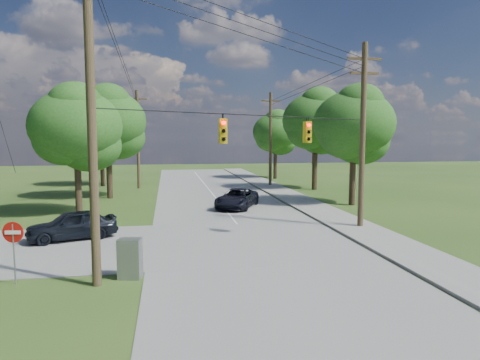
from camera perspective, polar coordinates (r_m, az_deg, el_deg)
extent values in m
plane|color=#2B4D19|center=(15.92, -1.68, -13.40)|extent=(140.00, 140.00, 0.00)
cube|color=gray|center=(20.96, 1.88, -8.66)|extent=(10.00, 100.00, 0.03)
cube|color=gray|center=(23.21, 18.45, -7.43)|extent=(2.60, 100.00, 0.12)
cylinder|color=brown|center=(15.53, -19.21, 8.31)|extent=(0.32, 0.32, 12.00)
cylinder|color=brown|center=(25.40, 16.02, 5.55)|extent=(0.32, 0.32, 10.50)
cube|color=brown|center=(25.78, 16.29, 15.27)|extent=(2.00, 0.12, 0.14)
cube|color=brown|center=(25.65, 16.24, 13.51)|extent=(1.70, 0.12, 0.14)
cylinder|color=brown|center=(46.22, 4.09, 5.39)|extent=(0.32, 0.32, 10.00)
cube|color=brown|center=(46.39, 4.12, 10.46)|extent=(2.00, 0.12, 0.14)
cylinder|color=brown|center=(44.99, -13.45, 5.24)|extent=(0.32, 0.32, 10.00)
cube|color=brown|center=(45.16, -13.57, 10.45)|extent=(2.00, 0.12, 0.14)
cylinder|color=black|center=(20.23, 2.90, 20.40)|extent=(13.52, 7.63, 1.53)
cylinder|color=black|center=(20.13, 2.90, 19.30)|extent=(13.52, 7.63, 1.53)
cylinder|color=black|center=(20.04, 2.89, 18.19)|extent=(13.52, 7.63, 1.53)
cylinder|color=black|center=(35.88, 8.41, 12.24)|extent=(0.03, 22.00, 0.53)
cylinder|color=black|center=(30.62, -15.15, 14.67)|extent=(0.43, 29.60, 2.03)
cylinder|color=black|center=(35.83, 8.40, 11.60)|extent=(0.03, 22.00, 0.53)
cylinder|color=black|center=(30.56, -15.13, 13.93)|extent=(0.43, 29.60, 2.03)
cylinder|color=black|center=(19.59, 2.84, 8.58)|extent=(13.52, 7.63, 0.04)
cube|color=#E2B80D|center=(18.07, -2.25, 6.53)|extent=(0.32, 0.22, 1.05)
sphere|color=#FF0C05|center=(17.94, -2.19, 7.66)|extent=(0.17, 0.17, 0.17)
cube|color=#E2B80D|center=(18.31, -2.34, 6.52)|extent=(0.32, 0.22, 1.05)
sphere|color=#FF0C05|center=(18.46, -2.40, 7.60)|extent=(0.17, 0.17, 0.17)
cube|color=#E2B80D|center=(21.64, 9.06, 6.32)|extent=(0.32, 0.22, 1.05)
sphere|color=#FF0C05|center=(21.52, 9.19, 7.25)|extent=(0.17, 0.17, 0.17)
cube|color=#E2B80D|center=(21.87, 8.86, 6.32)|extent=(0.32, 0.22, 1.05)
sphere|color=#FF0C05|center=(22.01, 8.75, 7.22)|extent=(0.17, 0.17, 0.17)
cylinder|color=#463323|center=(30.69, -20.73, -1.49)|extent=(0.45, 0.45, 3.15)
ellipsoid|color=#1E5319|center=(30.49, -21.02, 6.68)|extent=(6.00, 6.00, 4.92)
cylinder|color=#463323|center=(38.37, -17.00, 0.25)|extent=(0.50, 0.50, 3.50)
ellipsoid|color=#1E5319|center=(38.24, -17.21, 7.50)|extent=(6.40, 6.40, 5.25)
cylinder|color=#463323|center=(48.53, -17.85, 1.20)|extent=(0.48, 0.47, 3.32)
ellipsoid|color=#1E5319|center=(48.41, -18.01, 6.64)|extent=(6.00, 6.00, 4.92)
cylinder|color=#463323|center=(34.14, 14.74, -0.48)|extent=(0.48, 0.48, 3.32)
ellipsoid|color=#1E5319|center=(33.97, 14.94, 7.27)|extent=(6.20, 6.20, 5.08)
cylinder|color=#463323|center=(43.55, 9.92, 1.14)|extent=(0.52, 0.52, 3.67)
ellipsoid|color=#1E5319|center=(43.46, 10.03, 7.85)|extent=(6.60, 6.60, 5.41)
cylinder|color=#463323|center=(54.73, 4.72, 1.83)|extent=(0.45, 0.45, 3.15)
ellipsoid|color=#1E5319|center=(54.62, 4.75, 6.41)|extent=(5.80, 5.80, 4.76)
imported|color=black|center=(23.51, -21.47, -5.57)|extent=(4.72, 3.17, 1.49)
imported|color=black|center=(31.65, -0.41, -2.46)|extent=(4.25, 5.57, 1.41)
cube|color=gray|center=(16.57, -14.45, -10.12)|extent=(0.92, 0.74, 1.48)
cylinder|color=gray|center=(17.29, -27.90, -8.75)|extent=(0.06, 0.06, 2.18)
cylinder|color=#A9100B|center=(17.11, -28.02, -6.18)|extent=(0.75, 0.15, 0.75)
cube|color=white|center=(17.09, -28.05, -6.20)|extent=(0.54, 0.11, 0.13)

